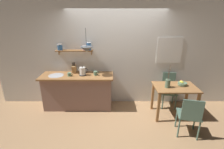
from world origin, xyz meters
name	(u,v)px	position (x,y,z in m)	size (l,w,h in m)	color
ground_plane	(116,113)	(0.00, 0.00, 0.00)	(14.00, 14.00, 0.00)	#A87F56
back_wall	(123,55)	(0.20, 0.65, 1.35)	(6.80, 0.11, 2.70)	white
kitchen_counter	(78,91)	(-1.00, 0.32, 0.46)	(1.83, 0.63, 0.92)	gray
wall_shelf	(73,48)	(-1.09, 0.49, 1.56)	(0.94, 0.20, 0.32)	brown
dining_table	(174,92)	(1.38, -0.08, 0.64)	(0.98, 0.66, 0.77)	#9E6B3D
dining_chair_near	(189,114)	(1.42, -0.83, 0.50)	(0.51, 0.49, 0.87)	#4C6B5B
dining_chair_far	(168,88)	(1.42, 0.42, 0.49)	(0.44, 0.47, 0.91)	#4C6B5B
fruit_bowl	(182,83)	(1.56, -0.01, 0.82)	(0.21, 0.21, 0.12)	slate
twig_vase	(167,83)	(1.17, -0.13, 0.88)	(0.11, 0.11, 0.55)	#567056
electric_kettle	(82,71)	(-0.85, 0.29, 1.02)	(0.26, 0.17, 0.23)	black
knife_block	(74,69)	(-1.10, 0.47, 1.03)	(0.10, 0.18, 0.29)	tan
coffee_mug_by_sink	(69,74)	(-1.17, 0.23, 0.96)	(0.13, 0.09, 0.09)	slate
coffee_mug_spare	(95,73)	(-0.52, 0.29, 0.97)	(0.14, 0.09, 0.11)	slate
pendant_lamp	(86,49)	(-0.71, 0.26, 1.59)	(0.30, 0.30, 0.55)	black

